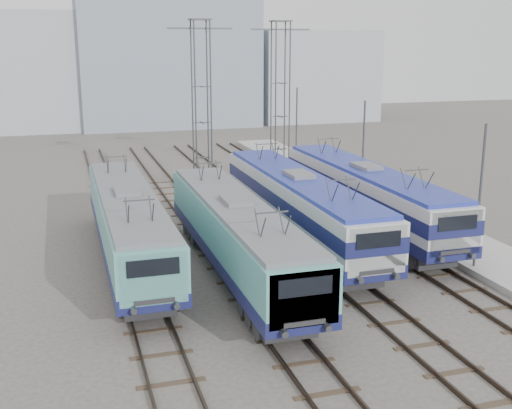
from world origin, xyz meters
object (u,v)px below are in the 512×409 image
object	(u,v)px
locomotive_center_left	(237,233)
catenary_tower_west	(202,99)
locomotive_far_left	(129,222)
mast_mid	(363,156)
mast_rear	(296,132)
locomotive_center_right	(300,202)
mast_front	(480,200)
catenary_tower_east	(280,95)
locomotive_far_right	(367,192)

from	to	relation	value
locomotive_center_left	catenary_tower_west	world-z (taller)	catenary_tower_west
locomotive_far_left	locomotive_center_left	size ratio (longest dim) A/B	1.00
mast_mid	mast_rear	bearing A→B (deg)	90.00
locomotive_center_right	mast_front	size ratio (longest dim) A/B	2.57
locomotive_center_right	catenary_tower_west	world-z (taller)	catenary_tower_west
catenary_tower_east	locomotive_center_right	bearing A→B (deg)	-105.26
locomotive_far_left	mast_front	size ratio (longest dim) A/B	2.47
locomotive_far_left	locomotive_far_right	distance (m)	13.63
locomotive_center_left	mast_rear	bearing A→B (deg)	63.29
catenary_tower_west	mast_mid	xyz separation A→B (m)	(8.60, -8.00, -3.14)
locomotive_center_left	locomotive_center_right	size ratio (longest dim) A/B	0.96
locomotive_center_left	mast_mid	distance (m)	14.52
catenary_tower_west	locomotive_center_right	bearing A→B (deg)	-80.59
locomotive_far_right	locomotive_center_left	bearing A→B (deg)	-149.99
locomotive_center_left	locomotive_far_right	bearing A→B (deg)	30.01
mast_mid	mast_rear	size ratio (longest dim) A/B	1.00
catenary_tower_east	mast_front	bearing A→B (deg)	-84.55
locomotive_center_right	mast_mid	xyz separation A→B (m)	(6.35, 5.57, 1.20)
locomotive_center_left	locomotive_center_right	xyz separation A→B (m)	(4.50, 3.99, 0.14)
catenary_tower_west	mast_front	world-z (taller)	catenary_tower_west
locomotive_far_right	catenary_tower_west	size ratio (longest dim) A/B	1.49
locomotive_center_right	mast_front	world-z (taller)	mast_front
mast_mid	catenary_tower_east	bearing A→B (deg)	101.86
locomotive_center_right	locomotive_far_left	bearing A→B (deg)	-175.64
locomotive_center_left	locomotive_far_right	size ratio (longest dim) A/B	0.97
mast_front	mast_mid	size ratio (longest dim) A/B	1.00
locomotive_center_right	mast_rear	size ratio (longest dim) A/B	2.57
locomotive_far_left	mast_front	world-z (taller)	mast_front
locomotive_far_right	mast_front	size ratio (longest dim) A/B	2.55
catenary_tower_west	mast_rear	distance (m)	9.99
locomotive_far_left	locomotive_far_right	bearing A→B (deg)	8.00
mast_front	mast_rear	world-z (taller)	same
locomotive_far_left	catenary_tower_west	world-z (taller)	catenary_tower_west
catenary_tower_west	mast_rear	world-z (taller)	catenary_tower_west
locomotive_far_right	mast_rear	size ratio (longest dim) A/B	2.55
locomotive_center_left	mast_mid	world-z (taller)	mast_mid
catenary_tower_west	mast_front	size ratio (longest dim) A/B	1.71
locomotive_center_left	catenary_tower_east	size ratio (longest dim) A/B	1.44
locomotive_center_right	mast_rear	bearing A→B (deg)	70.13
locomotive_far_left	mast_rear	distance (m)	23.89
catenary_tower_west	catenary_tower_east	xyz separation A→B (m)	(6.50, 2.00, 0.00)
locomotive_center_left	locomotive_far_right	xyz separation A→B (m)	(9.00, 5.20, 0.12)
locomotive_center_left	catenary_tower_west	xyz separation A→B (m)	(2.25, 17.56, 4.49)
locomotive_center_left	catenary_tower_east	world-z (taller)	catenary_tower_east
catenary_tower_west	mast_mid	bearing A→B (deg)	-42.93
locomotive_center_right	locomotive_far_right	xyz separation A→B (m)	(4.50, 1.21, -0.02)
locomotive_far_left	locomotive_far_right	size ratio (longest dim) A/B	0.97
locomotive_far_right	locomotive_far_left	bearing A→B (deg)	-172.00
locomotive_far_right	mast_mid	xyz separation A→B (m)	(1.85, 4.36, 1.22)
mast_mid	catenary_tower_west	bearing A→B (deg)	137.07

